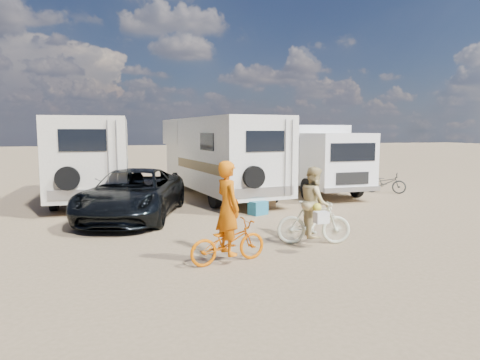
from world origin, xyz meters
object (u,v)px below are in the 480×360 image
object	(u,v)px
cooler	(258,208)
crate	(268,202)
bike_man	(228,242)
bike_woman	(314,222)
box_truck	(309,159)
rv_left	(94,159)
bike_parked	(385,183)
rider_man	(228,217)
rider_woman	(314,209)
dark_suv	(133,194)
rv_main	(219,158)

from	to	relation	value
cooler	crate	distance (m)	1.36
bike_man	bike_woman	world-z (taller)	bike_woman
box_truck	rv_left	bearing A→B (deg)	177.58
bike_parked	crate	xyz separation A→B (m)	(-5.94, -1.69, -0.26)
box_truck	rider_man	bearing A→B (deg)	-124.66
rv_left	rider_woman	bearing A→B (deg)	-56.02
rider_woman	cooler	distance (m)	3.71
bike_man	rider_man	distance (m)	0.50
box_truck	dark_suv	xyz separation A→B (m)	(-7.59, -3.61, -0.69)
rv_left	rider_woman	distance (m)	9.75
bike_man	bike_woman	distance (m)	2.41
rv_main	bike_man	bearing A→B (deg)	-110.51
dark_suv	rider_man	size ratio (longest dim) A/B	2.83
cooler	bike_woman	bearing A→B (deg)	-112.62
rv_left	rider_woman	world-z (taller)	rv_left
bike_woman	rv_main	bearing A→B (deg)	19.10
rv_left	cooler	world-z (taller)	rv_left
box_truck	crate	size ratio (longest dim) A/B	15.41
rv_main	box_truck	world-z (taller)	rv_main
rv_left	crate	xyz separation A→B (m)	(5.72, -3.52, -1.35)
bike_woman	bike_parked	world-z (taller)	bike_woman
bike_man	cooler	xyz separation A→B (m)	(2.21, 4.45, -0.21)
crate	cooler	bearing A→B (deg)	-123.66
rv_left	box_truck	bearing A→B (deg)	0.22
cooler	crate	world-z (taller)	cooler
rv_main	box_truck	bearing A→B (deg)	-3.07
crate	box_truck	bearing A→B (deg)	45.47
bike_man	bike_parked	bearing A→B (deg)	-62.36
rider_woman	bike_man	bearing A→B (deg)	125.89
rv_left	dark_suv	distance (m)	4.25
rv_main	bike_woman	size ratio (longest dim) A/B	4.62
dark_suv	bike_man	xyz separation A→B (m)	(1.55, -5.11, -0.31)
rv_main	rv_left	size ratio (longest dim) A/B	1.10
rv_main	rider_man	xyz separation A→B (m)	(-1.97, -8.41, -0.62)
cooler	dark_suv	bearing A→B (deg)	146.29
cooler	rider_woman	bearing A→B (deg)	-112.62
dark_suv	rv_left	bearing A→B (deg)	125.15
bike_man	cooler	world-z (taller)	bike_man
rv_main	bike_parked	distance (m)	7.11
rider_man	rider_woman	size ratio (longest dim) A/B	1.14
bike_parked	crate	world-z (taller)	bike_parked
bike_parked	bike_woman	bearing A→B (deg)	175.22
rv_left	rider_man	distance (m)	9.53
bike_man	cooler	distance (m)	4.97
rider_man	dark_suv	bearing A→B (deg)	5.27
rider_woman	cooler	world-z (taller)	rider_woman
box_truck	crate	world-z (taller)	box_truck
rider_man	rider_woman	xyz separation A→B (m)	(2.28, 0.79, -0.12)
cooler	rider_man	bearing A→B (deg)	-140.13
rider_man	cooler	bearing A→B (deg)	-37.98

